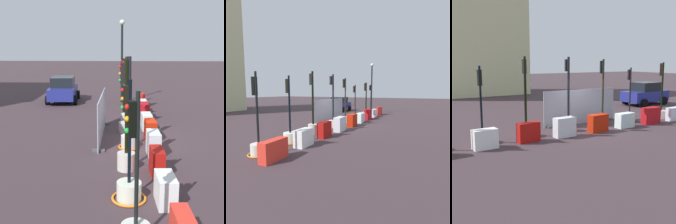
# 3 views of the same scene
# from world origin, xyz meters

# --- Properties ---
(ground_plane) EXTENTS (120.00, 120.00, 0.00)m
(ground_plane) POSITION_xyz_m (0.00, 0.00, 0.00)
(ground_plane) COLOR #3E2F34
(traffic_light_1) EXTENTS (0.96, 0.96, 3.26)m
(traffic_light_1) POSITION_xyz_m (-5.39, 0.15, 0.46)
(traffic_light_1) COLOR silver
(traffic_light_1) RESTS_ON ground_plane
(traffic_light_2) EXTENTS (0.60, 0.60, 3.65)m
(traffic_light_2) POSITION_xyz_m (-3.32, 0.22, 0.75)
(traffic_light_2) COLOR beige
(traffic_light_2) RESTS_ON ground_plane
(traffic_light_3) EXTENTS (0.87, 0.87, 3.65)m
(traffic_light_3) POSITION_xyz_m (-1.07, 0.10, 0.63)
(traffic_light_3) COLOR silver
(traffic_light_3) RESTS_ON ground_plane
(traffic_light_4) EXTENTS (0.65, 0.65, 3.54)m
(traffic_light_4) POSITION_xyz_m (1.18, 0.21, 0.69)
(traffic_light_4) COLOR #BBB5B2
(traffic_light_4) RESTS_ON ground_plane
(traffic_light_5) EXTENTS (0.69, 0.69, 3.08)m
(traffic_light_5) POSITION_xyz_m (3.08, 0.13, 0.48)
(traffic_light_5) COLOR silver
(traffic_light_5) RESTS_ON ground_plane
(traffic_light_6) EXTENTS (0.65, 0.65, 3.36)m
(traffic_light_6) POSITION_xyz_m (5.47, -0.07, 0.70)
(traffic_light_6) COLOR silver
(traffic_light_6) RESTS_ON ground_plane
(construction_barrier_1) EXTENTS (1.00, 0.53, 0.79)m
(construction_barrier_1) POSITION_xyz_m (-5.57, -0.80, 0.40)
(construction_barrier_1) COLOR white
(construction_barrier_1) RESTS_ON ground_plane
(construction_barrier_2) EXTENTS (1.00, 0.44, 0.85)m
(construction_barrier_2) POSITION_xyz_m (-3.66, -0.78, 0.43)
(construction_barrier_2) COLOR #B1120E
(construction_barrier_2) RESTS_ON ground_plane
(construction_barrier_3) EXTENTS (1.05, 0.50, 0.90)m
(construction_barrier_3) POSITION_xyz_m (-1.85, -0.82, 0.45)
(construction_barrier_3) COLOR silver
(construction_barrier_3) RESTS_ON ground_plane
(construction_barrier_4) EXTENTS (1.02, 0.51, 0.87)m
(construction_barrier_4) POSITION_xyz_m (0.05, -0.86, 0.44)
(construction_barrier_4) COLOR red
(construction_barrier_4) RESTS_ON ground_plane
(construction_barrier_5) EXTENTS (1.04, 0.53, 0.77)m
(construction_barrier_5) POSITION_xyz_m (1.86, -0.82, 0.38)
(construction_barrier_5) COLOR silver
(construction_barrier_5) RESTS_ON ground_plane
(construction_barrier_6) EXTENTS (1.14, 0.54, 0.91)m
(construction_barrier_6) POSITION_xyz_m (3.80, -0.82, 0.46)
(construction_barrier_6) COLOR red
(construction_barrier_6) RESTS_ON ground_plane
(construction_barrier_7) EXTENTS (1.01, 0.43, 0.76)m
(construction_barrier_7) POSITION_xyz_m (5.61, -0.88, 0.38)
(construction_barrier_7) COLOR white
(construction_barrier_7) RESTS_ON ground_plane
(car_blue_estate) EXTENTS (3.92, 2.33, 1.78)m
(car_blue_estate) POSITION_xyz_m (9.04, 4.62, 0.88)
(car_blue_estate) COLOR navy
(car_blue_estate) RESTS_ON ground_plane
(building_main_facade) EXTENTS (10.93, 6.75, 15.77)m
(building_main_facade) POSITION_xyz_m (-0.62, 19.59, 7.90)
(building_main_facade) COLOR beige
(building_main_facade) RESTS_ON ground_plane
(site_fence_panel) EXTENTS (4.66, 0.50, 1.90)m
(site_fence_panel) POSITION_xyz_m (0.50, 1.28, 0.91)
(site_fence_panel) COLOR #9399A9
(site_fence_panel) RESTS_ON ground_plane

